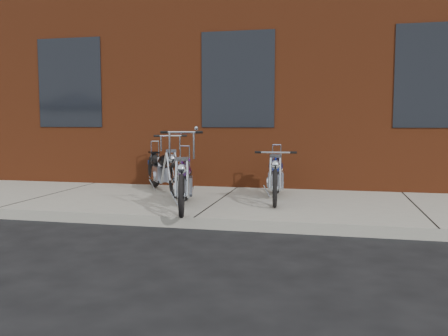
# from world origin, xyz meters

# --- Properties ---
(ground) EXTENTS (120.00, 120.00, 0.00)m
(ground) POSITION_xyz_m (0.00, 0.00, 0.00)
(ground) COLOR black
(ground) RESTS_ON ground
(sidewalk) EXTENTS (22.00, 3.00, 0.15)m
(sidewalk) POSITION_xyz_m (0.00, 1.50, 0.07)
(sidewalk) COLOR gray
(sidewalk) RESTS_ON ground
(building_brick) EXTENTS (22.00, 10.00, 8.00)m
(building_brick) POSITION_xyz_m (0.00, 8.00, 4.00)
(building_brick) COLOR maroon
(building_brick) RESTS_ON ground
(chopper_purple) EXTENTS (0.70, 1.97, 1.13)m
(chopper_purple) POSITION_xyz_m (-0.35, 0.68, 0.51)
(chopper_purple) COLOR black
(chopper_purple) RESTS_ON sidewalk
(chopper_blue) EXTENTS (0.48, 1.98, 0.86)m
(chopper_blue) POSITION_xyz_m (0.88, 1.71, 0.51)
(chopper_blue) COLOR black
(chopper_blue) RESTS_ON sidewalk
(chopper_third) EXTENTS (1.23, 1.74, 1.04)m
(chopper_third) POSITION_xyz_m (-1.20, 2.13, 0.52)
(chopper_third) COLOR black
(chopper_third) RESTS_ON sidewalk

